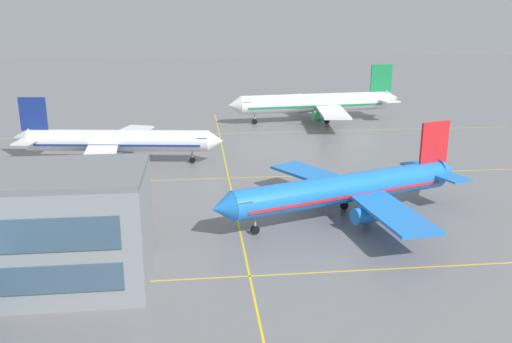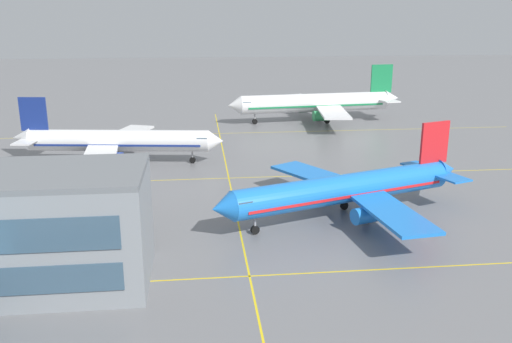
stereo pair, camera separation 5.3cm
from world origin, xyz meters
name	(u,v)px [view 2 (the right image)]	position (x,y,z in m)	size (l,w,h in m)	color
airliner_second_row	(347,189)	(13.21, 44.23, 3.65)	(33.48, 28.65, 10.70)	blue
airliner_third_row	(116,141)	(-17.80, 73.07, 3.71)	(34.97, 29.91, 10.87)	white
airliner_far_left_stand	(317,103)	(22.80, 104.79, 4.32)	(40.71, 34.92, 12.65)	white
taxiway_markings	(237,216)	(0.00, 46.12, 0.00)	(126.05, 141.16, 0.01)	yellow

